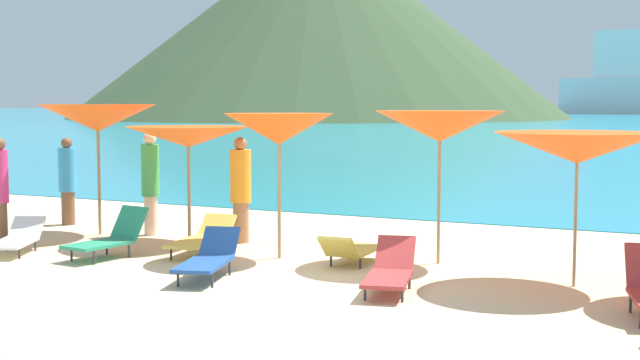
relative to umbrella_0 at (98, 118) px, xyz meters
The scene contains 17 objects.
ground_plane 9.43m from the umbrella_0, 54.32° to the left, with size 50.00×100.00×0.30m, color beige.
headland_hill 128.24m from the umbrella_0, 114.87° to the left, with size 80.62×80.62×31.18m, color #384C2D.
umbrella_0 is the anchor object (origin of this frame).
umbrella_1 2.10m from the umbrella_0, ahead, with size 2.28×2.28×2.04m.
umbrella_2 4.27m from the umbrella_0, ahead, with size 1.79×1.79×2.29m.
umbrella_3 6.61m from the umbrella_0, ahead, with size 2.15×2.15×2.33m.
umbrella_4 8.83m from the umbrella_0, ahead, with size 2.23×2.23×2.06m.
lounge_chair_0 5.15m from the umbrella_0, 31.36° to the right, with size 1.00×1.72×0.63m.
lounge_chair_1 7.28m from the umbrella_0, 17.83° to the right, with size 0.90×1.64×0.63m.
lounge_chair_2 5.84m from the umbrella_0, ahead, with size 0.63×1.48×0.52m.
lounge_chair_3 3.16m from the umbrella_0, 46.07° to the right, with size 0.74×1.43×0.77m.
lounge_chair_4 2.92m from the umbrella_0, 86.52° to the right, with size 1.15×1.58×0.52m.
lounge_chair_5 3.63m from the umbrella_0, 17.97° to the right, with size 0.83×1.71×0.57m.
beachgoer_0 2.06m from the umbrella_0, 152.88° to the left, with size 0.35×0.35×1.76m.
beachgoer_1 1.50m from the umbrella_0, 22.18° to the left, with size 0.33×0.33×1.91m.
beachgoer_2 2.13m from the umbrella_0, 118.10° to the right, with size 0.29×0.29×1.86m.
beachgoer_3 3.11m from the umbrella_0, ahead, with size 0.37×0.37×1.85m.
Camera 1 is at (5.55, -10.00, 2.45)m, focal length 48.94 mm.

